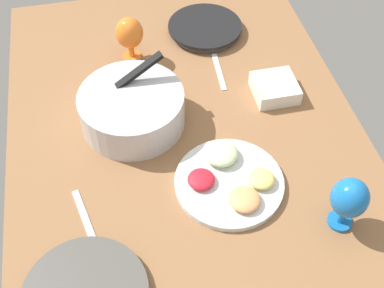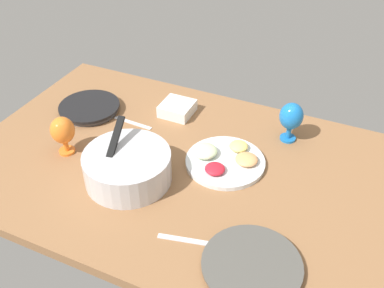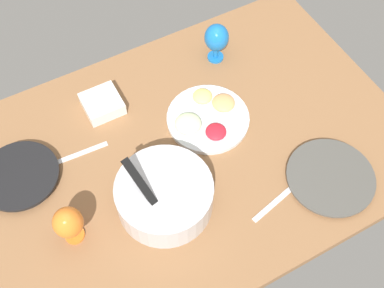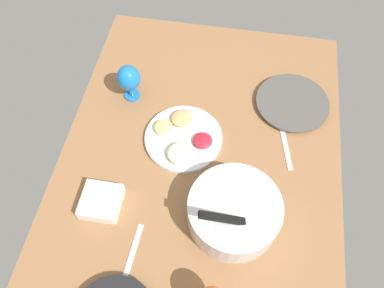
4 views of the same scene
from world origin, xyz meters
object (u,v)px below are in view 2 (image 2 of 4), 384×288
object	(u,v)px
dinner_plate_left	(252,265)
mixing_bowl	(127,166)
hurricane_glass_orange	(63,131)
square_bowl_white	(177,108)
hurricane_glass_blue	(291,117)
dinner_plate_right	(90,108)
fruit_platter	(224,160)

from	to	relation	value
dinner_plate_left	mixing_bowl	bearing A→B (deg)	-19.32
hurricane_glass_orange	square_bowl_white	size ratio (longest dim) A/B	1.19
hurricane_glass_orange	hurricane_glass_blue	distance (cm)	86.86
dinner_plate_left	hurricane_glass_orange	distance (cm)	85.11
dinner_plate_left	square_bowl_white	size ratio (longest dim) A/B	2.23
dinner_plate_right	fruit_platter	size ratio (longest dim) A/B	0.88
dinner_plate_right	hurricane_glass_blue	size ratio (longest dim) A/B	1.58
square_bowl_white	dinner_plate_right	bearing A→B (deg)	21.83
dinner_plate_right	mixing_bowl	distance (cm)	49.29
hurricane_glass_blue	square_bowl_white	xyz separation A→B (cm)	(48.31, 1.64, -7.78)
dinner_plate_left	fruit_platter	world-z (taller)	fruit_platter
hurricane_glass_orange	dinner_plate_left	bearing A→B (deg)	165.10
dinner_plate_left	dinner_plate_right	bearing A→B (deg)	-28.55
dinner_plate_left	mixing_bowl	size ratio (longest dim) A/B	0.96
hurricane_glass_blue	hurricane_glass_orange	bearing A→B (deg)	29.84
dinner_plate_left	dinner_plate_right	size ratio (longest dim) A/B	1.12
hurricane_glass_blue	square_bowl_white	distance (cm)	48.96
mixing_bowl	dinner_plate_left	bearing A→B (deg)	160.68
dinner_plate_left	hurricane_glass_blue	bearing A→B (deg)	-84.31
square_bowl_white	mixing_bowl	bearing A→B (deg)	93.38
dinner_plate_right	square_bowl_white	world-z (taller)	square_bowl_white
dinner_plate_left	hurricane_glass_blue	distance (cm)	65.99
fruit_platter	square_bowl_white	distance (cm)	38.15
dinner_plate_right	hurricane_glass_orange	world-z (taller)	hurricane_glass_orange
dinner_plate_right	fruit_platter	distance (cm)	66.65
square_bowl_white	hurricane_glass_orange	bearing A→B (deg)	56.97
fruit_platter	dinner_plate_left	bearing A→B (deg)	120.83
dinner_plate_left	hurricane_glass_blue	size ratio (longest dim) A/B	1.78
dinner_plate_left	hurricane_glass_orange	xyz separation A→B (cm)	(81.82, -21.78, 8.70)
fruit_platter	square_bowl_white	size ratio (longest dim) A/B	2.25
dinner_plate_left	square_bowl_white	distance (cm)	83.78
dinner_plate_left	hurricane_glass_orange	bearing A→B (deg)	-14.90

